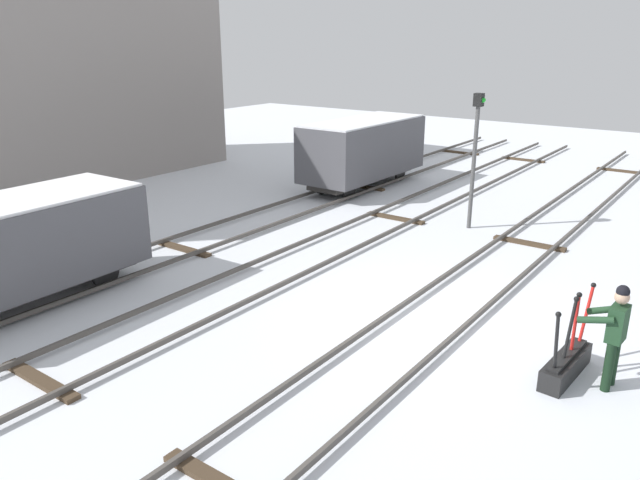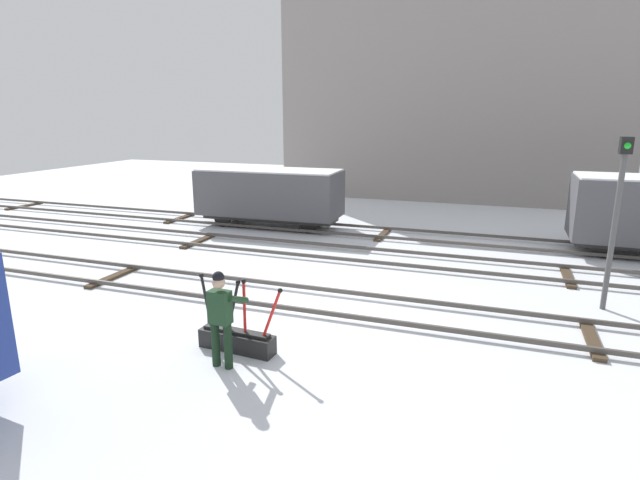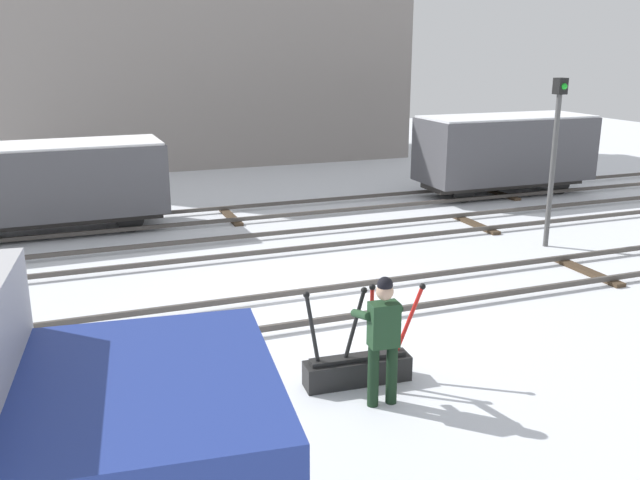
{
  "view_description": "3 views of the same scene",
  "coord_description": "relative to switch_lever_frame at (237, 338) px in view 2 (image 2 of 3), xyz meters",
  "views": [
    {
      "loc": [
        -10.28,
        -4.77,
        5.41
      ],
      "look_at": [
        0.07,
        2.82,
        1.14
      ],
      "focal_mm": 34.53,
      "sensor_mm": 36.0,
      "label": 1
    },
    {
      "loc": [
        3.87,
        -10.5,
        4.39
      ],
      "look_at": [
        -0.54,
        1.9,
        1.07
      ],
      "focal_mm": 28.32,
      "sensor_mm": 36.0,
      "label": 2
    },
    {
      "loc": [
        -4.11,
        -10.64,
        4.55
      ],
      "look_at": [
        0.15,
        0.68,
        1.11
      ],
      "focal_mm": 38.1,
      "sensor_mm": 36.0,
      "label": 3
    }
  ],
  "objects": [
    {
      "name": "track_siding_far",
      "position": [
        0.56,
        10.02,
        -0.14
      ],
      "size": [
        44.0,
        1.94,
        0.18
      ],
      "color": "#4C4742",
      "rests_on": "ground_plane"
    },
    {
      "name": "ground_plane",
      "position": [
        0.56,
        2.73,
        -0.25
      ],
      "size": [
        60.0,
        60.0,
        0.0
      ],
      "primitive_type": "plane",
      "color": "silver"
    },
    {
      "name": "switch_lever_frame",
      "position": [
        0.0,
        0.0,
        0.0
      ],
      "size": [
        1.77,
        0.46,
        1.45
      ],
      "rotation": [
        0.0,
        0.0,
        -0.07
      ],
      "color": "black",
      "rests_on": "ground_plane"
    },
    {
      "name": "apartment_building",
      "position": [
        1.7,
        20.79,
        5.14
      ],
      "size": [
        17.36,
        5.94,
        10.77
      ],
      "color": "gray",
      "rests_on": "ground_plane"
    },
    {
      "name": "freight_car_back_track",
      "position": [
        -3.99,
        10.02,
        1.07
      ],
      "size": [
        5.63,
        2.22,
        2.28
      ],
      "rotation": [
        0.0,
        0.0,
        0.03
      ],
      "color": "#2D2B28",
      "rests_on": "ground_plane"
    },
    {
      "name": "signal_post",
      "position": [
        6.93,
        4.69,
        2.14
      ],
      "size": [
        0.24,
        0.32,
        3.9
      ],
      "color": "#4C4C4C",
      "rests_on": "ground_plane"
    },
    {
      "name": "track_main_line",
      "position": [
        0.56,
        2.73,
        -0.14
      ],
      "size": [
        44.0,
        1.94,
        0.18
      ],
      "color": "#4C4742",
      "rests_on": "ground_plane"
    },
    {
      "name": "track_siding_near",
      "position": [
        0.56,
        6.89,
        -0.14
      ],
      "size": [
        44.0,
        1.94,
        0.18
      ],
      "color": "#4C4742",
      "rests_on": "ground_plane"
    },
    {
      "name": "rail_worker",
      "position": [
        0.06,
        -0.63,
        0.75
      ],
      "size": [
        0.57,
        0.7,
        1.78
      ],
      "rotation": [
        0.0,
        0.0,
        -0.07
      ],
      "color": "black",
      "rests_on": "ground_plane"
    }
  ]
}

